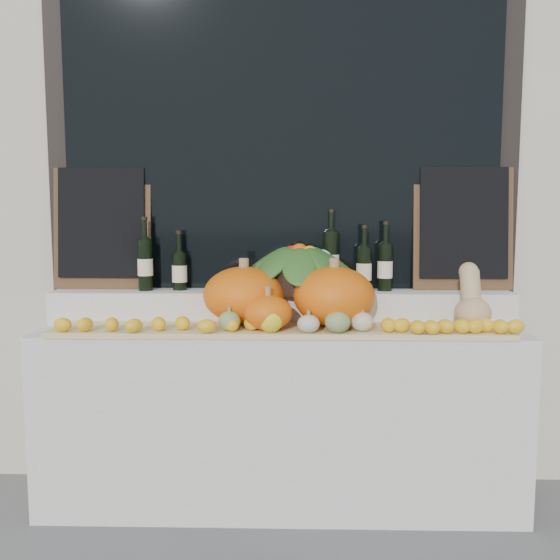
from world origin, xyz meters
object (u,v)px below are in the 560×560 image
object	(u,v)px
butternut_squash	(472,303)
produce_bowl	(299,267)
wine_bottle_tall	(331,260)
pumpkin_left	(244,295)
pumpkin_right	(334,296)

from	to	relation	value
butternut_squash	produce_bowl	xyz separation A→B (m)	(-0.79, 0.26, 0.14)
wine_bottle_tall	pumpkin_left	bearing A→B (deg)	-152.21
pumpkin_right	produce_bowl	size ratio (longest dim) A/B	0.60
produce_bowl	wine_bottle_tall	world-z (taller)	wine_bottle_tall
produce_bowl	butternut_squash	bearing A→B (deg)	-18.45
pumpkin_left	pumpkin_right	distance (m)	0.43
butternut_squash	pumpkin_right	bearing A→B (deg)	175.46
pumpkin_left	wine_bottle_tall	world-z (taller)	wine_bottle_tall
pumpkin_left	butternut_squash	xyz separation A→B (m)	(1.05, -0.11, -0.02)
pumpkin_right	butternut_squash	xyz separation A→B (m)	(0.63, -0.05, -0.02)
pumpkin_left	wine_bottle_tall	distance (m)	0.51
pumpkin_left	butternut_squash	size ratio (longest dim) A/B	1.31
butternut_squash	wine_bottle_tall	world-z (taller)	wine_bottle_tall
pumpkin_right	butternut_squash	size ratio (longest dim) A/B	1.27
pumpkin_left	produce_bowl	xyz separation A→B (m)	(0.27, 0.15, 0.12)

